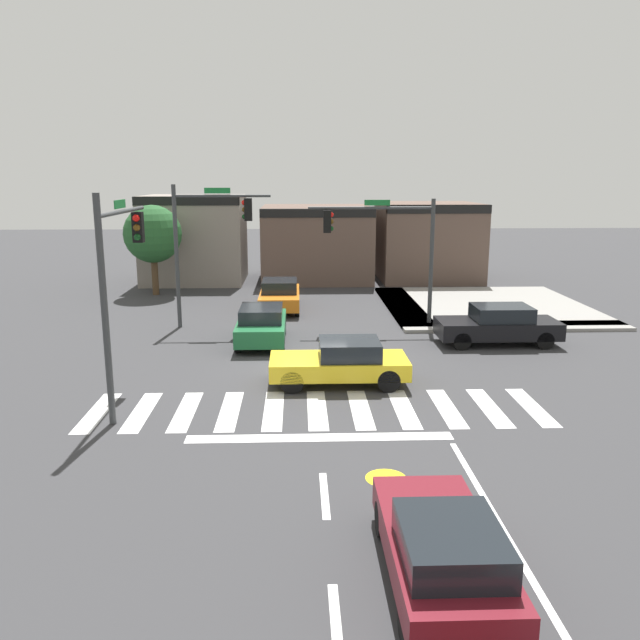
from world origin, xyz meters
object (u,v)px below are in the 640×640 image
(car_black, at_px, (498,325))
(roadside_tree, at_px, (153,234))
(car_orange, at_px, (280,295))
(car_green, at_px, (262,324))
(traffic_signal_northeast, at_px, (385,238))
(car_maroon, at_px, (443,549))
(traffic_signal_southwest, at_px, (120,263))
(traffic_signal_northwest, at_px, (207,232))
(car_yellow, at_px, (342,362))

(car_black, bearing_deg, roadside_tree, 144.27)
(car_orange, distance_m, car_green, 6.55)
(traffic_signal_northeast, relative_size, car_maroon, 1.35)
(car_maroon, relative_size, car_green, 0.97)
(traffic_signal_southwest, xyz_separation_m, traffic_signal_northeast, (8.79, 9.45, -0.22))
(traffic_signal_southwest, distance_m, traffic_signal_northeast, 12.91)
(traffic_signal_northeast, bearing_deg, car_orange, -38.92)
(car_orange, bearing_deg, traffic_signal_northwest, -39.16)
(car_yellow, xyz_separation_m, car_green, (-2.82, 5.27, 0.03))
(car_maroon, height_order, car_black, car_black)
(car_orange, xyz_separation_m, car_green, (-0.55, -6.53, 0.01))
(traffic_signal_southwest, height_order, car_black, traffic_signal_southwest)
(car_yellow, distance_m, car_green, 5.97)
(traffic_signal_northwest, relative_size, traffic_signal_northeast, 1.11)
(car_maroon, bearing_deg, car_black, -20.33)
(car_maroon, height_order, car_yellow, car_yellow)
(car_maroon, xyz_separation_m, car_black, (5.63, 15.19, 0.09))
(traffic_signal_northwest, bearing_deg, car_black, -16.05)
(car_yellow, height_order, car_orange, car_orange)
(car_orange, bearing_deg, car_yellow, 10.89)
(traffic_signal_southwest, height_order, car_yellow, traffic_signal_southwest)
(car_black, bearing_deg, traffic_signal_northwest, 163.95)
(car_maroon, relative_size, car_orange, 0.89)
(traffic_signal_northeast, height_order, car_orange, traffic_signal_northeast)
(traffic_signal_southwest, height_order, car_maroon, traffic_signal_southwest)
(traffic_signal_northeast, distance_m, car_yellow, 8.95)
(car_maroon, bearing_deg, car_orange, 8.12)
(car_black, bearing_deg, traffic_signal_northeast, 141.74)
(traffic_signal_northwest, height_order, car_yellow, traffic_signal_northwest)
(traffic_signal_northwest, relative_size, traffic_signal_southwest, 1.01)
(car_maroon, xyz_separation_m, car_green, (-3.72, 15.69, 0.07))
(car_maroon, height_order, roadside_tree, roadside_tree)
(traffic_signal_northwest, xyz_separation_m, roadside_tree, (-4.12, 8.04, -0.82))
(traffic_signal_northeast, height_order, car_maroon, traffic_signal_northeast)
(car_yellow, distance_m, roadside_tree, 18.89)
(traffic_signal_northwest, height_order, car_green, traffic_signal_northwest)
(traffic_signal_northeast, height_order, car_black, traffic_signal_northeast)
(traffic_signal_southwest, distance_m, roadside_tree, 17.90)
(car_green, bearing_deg, car_orange, 175.17)
(car_maroon, relative_size, roadside_tree, 0.83)
(traffic_signal_southwest, height_order, car_green, traffic_signal_southwest)
(car_yellow, relative_size, car_black, 0.93)
(traffic_signal_northwest, distance_m, traffic_signal_southwest, 9.66)
(car_yellow, xyz_separation_m, car_black, (6.53, 4.76, 0.05))
(traffic_signal_southwest, xyz_separation_m, car_yellow, (6.38, 1.44, -3.40))
(roadside_tree, bearing_deg, traffic_signal_southwest, -80.42)
(traffic_signal_northwest, xyz_separation_m, car_maroon, (6.14, -18.58, -3.51))
(car_maroon, bearing_deg, car_yellow, 4.95)
(car_black, bearing_deg, car_yellow, -143.89)
(traffic_signal_northeast, height_order, car_green, traffic_signal_northeast)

